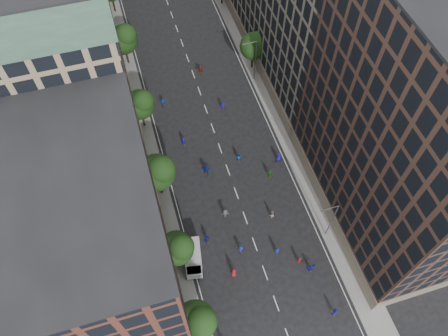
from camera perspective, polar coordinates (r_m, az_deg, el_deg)
name	(u,v)px	position (r m, az deg, el deg)	size (l,w,h in m)	color
ground	(207,111)	(78.47, -2.28, 7.44)	(240.00, 240.00, 0.00)	black
sidewalk_left	(132,95)	(82.53, -11.87, 9.30)	(4.00, 105.00, 0.15)	slate
sidewalk_right	(257,68)	(85.82, 4.27, 12.90)	(4.00, 105.00, 0.15)	slate
bldg_left_a	(104,258)	(49.89, -15.35, -11.26)	(14.00, 22.00, 30.00)	#51291F
bldg_left_b	(75,88)	(62.14, -18.93, 9.91)	(14.00, 26.00, 34.00)	#8D775C
bldg_left_c	(65,2)	(81.81, -20.11, 19.73)	(14.00, 20.00, 28.00)	#51291F
bldg_right_a	(408,132)	(57.32, 22.96, 4.31)	(14.00, 30.00, 36.00)	#422C23
tree_left_0	(197,322)	(55.60, -3.54, -19.38)	(5.20, 5.20, 8.83)	black
tree_left_1	(178,248)	(59.14, -6.05, -10.33)	(4.80, 4.80, 8.21)	black
tree_left_2	(158,171)	(64.09, -8.57, -0.45)	(5.60, 5.60, 9.45)	black
tree_left_3	(141,104)	(73.12, -10.84, 8.26)	(5.00, 5.00, 8.58)	black
tree_left_4	(124,38)	(84.51, -12.95, 16.18)	(5.40, 5.40, 9.08)	black
tree_right_a	(255,45)	(82.11, 4.02, 15.75)	(5.00, 5.00, 8.39)	black
streetlamp_near	(331,219)	(62.75, 13.82, -6.52)	(2.64, 0.22, 9.06)	#595B60
streetlamp_far	(254,59)	(80.18, 3.97, 14.07)	(2.64, 0.22, 9.06)	#595B60
cargo_van	(193,257)	(62.85, -4.08, -11.55)	(3.31, 5.61, 2.82)	#B4B3B5
skater_1	(277,251)	(64.12, 6.96, -10.71)	(0.66, 0.43, 1.80)	#152BB0
skater_2	(334,312)	(62.79, 14.18, -17.76)	(0.82, 0.64, 1.68)	#151AAD
skater_3	(241,249)	(63.89, 2.19, -10.59)	(1.05, 0.60, 1.62)	#1524AD
skater_4	(207,239)	(64.41, -2.24, -9.26)	(1.07, 0.44, 1.82)	#141295
skater_5	(311,268)	(64.05, 11.29, -12.67)	(1.50, 0.48, 1.62)	#141EA7
skater_6	(234,273)	(62.48, 1.28, -13.52)	(0.95, 0.62, 1.94)	#A51B23
skater_7	(299,261)	(64.10, 9.82, -11.82)	(0.62, 0.41, 1.70)	maroon
skater_8	(272,215)	(66.49, 6.25, -6.08)	(0.83, 0.64, 1.70)	#AEADA9
skater_9	(225,214)	(66.07, 0.16, -6.00)	(1.21, 0.70, 1.87)	#49494E
skater_10	(270,174)	(69.99, 6.03, -0.72)	(1.07, 0.45, 1.83)	#216F22
skater_11	(206,170)	(70.01, -2.35, -0.22)	(1.75, 0.56, 1.89)	#13269B
skater_12	(279,157)	(71.93, 7.13, 1.43)	(0.86, 0.56, 1.76)	#1815B2
skater_13	(184,141)	(73.43, -5.31, 3.49)	(0.69, 0.46, 1.91)	#131298
skater_14	(239,157)	(71.35, 1.91, 1.45)	(0.91, 0.71, 1.86)	#1653B4
skater_15	(223,106)	(78.08, -0.15, 8.09)	(1.07, 0.61, 1.65)	#17118D
skater_16	(163,102)	(79.37, -7.95, 8.52)	(1.03, 0.43, 1.75)	#1649B9
skater_17	(200,69)	(84.34, -3.11, 12.75)	(1.60, 0.51, 1.72)	maroon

